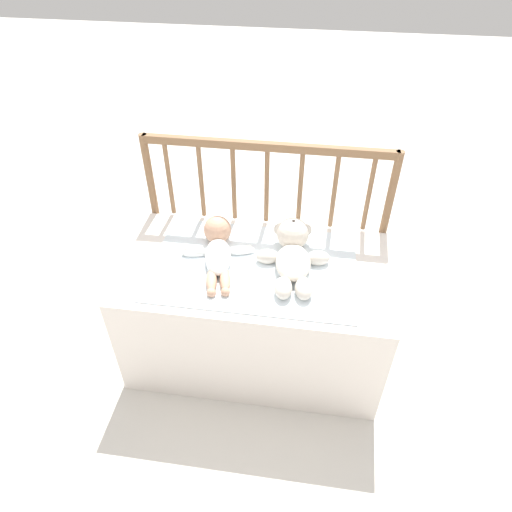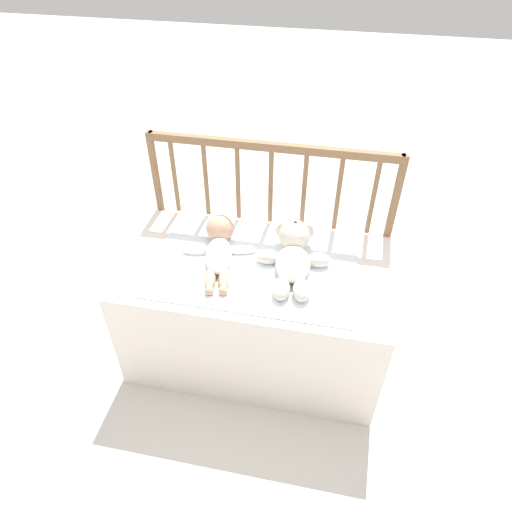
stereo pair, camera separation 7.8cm
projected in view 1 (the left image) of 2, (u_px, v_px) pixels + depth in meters
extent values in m
plane|color=silver|center=(256.00, 349.00, 2.30)|extent=(12.00, 12.00, 0.00)
cube|color=white|center=(256.00, 311.00, 2.12)|extent=(1.14, 0.63, 0.56)
cylinder|color=brown|center=(158.00, 223.00, 2.30)|extent=(0.04, 0.04, 0.96)
cylinder|color=brown|center=(380.00, 243.00, 2.18)|extent=(0.04, 0.04, 0.96)
cube|color=brown|center=(267.00, 146.00, 1.94)|extent=(1.10, 0.03, 0.04)
cylinder|color=brown|center=(169.00, 180.00, 2.12)|extent=(0.02, 0.02, 0.37)
cylinder|color=brown|center=(201.00, 182.00, 2.11)|extent=(0.02, 0.02, 0.37)
cylinder|color=brown|center=(234.00, 185.00, 2.09)|extent=(0.02, 0.02, 0.37)
cylinder|color=brown|center=(267.00, 187.00, 2.07)|extent=(0.02, 0.02, 0.37)
cylinder|color=brown|center=(300.00, 190.00, 2.06)|extent=(0.02, 0.02, 0.37)
cylinder|color=brown|center=(334.00, 192.00, 2.04)|extent=(0.02, 0.02, 0.37)
cylinder|color=brown|center=(369.00, 195.00, 2.02)|extent=(0.02, 0.02, 0.37)
cube|color=white|center=(254.00, 266.00, 1.93)|extent=(0.86, 0.55, 0.01)
ellipsoid|color=silver|center=(293.00, 263.00, 1.89)|extent=(0.17, 0.23, 0.08)
sphere|color=silver|center=(293.00, 234.00, 2.00)|extent=(0.14, 0.14, 0.14)
sphere|color=tan|center=(293.00, 227.00, 1.97)|extent=(0.06, 0.06, 0.06)
sphere|color=black|center=(294.00, 222.00, 1.95)|extent=(0.02, 0.02, 0.02)
sphere|color=silver|center=(280.00, 229.00, 2.01)|extent=(0.06, 0.06, 0.06)
sphere|color=silver|center=(306.00, 230.00, 2.01)|extent=(0.06, 0.06, 0.06)
ellipsoid|color=silver|center=(267.00, 257.00, 1.94)|extent=(0.10, 0.07, 0.06)
ellipsoid|color=silver|center=(318.00, 258.00, 1.93)|extent=(0.10, 0.07, 0.06)
ellipsoid|color=silver|center=(283.00, 288.00, 1.79)|extent=(0.08, 0.12, 0.07)
ellipsoid|color=silver|center=(304.00, 289.00, 1.79)|extent=(0.08, 0.12, 0.07)
ellipsoid|color=white|center=(218.00, 257.00, 1.93)|extent=(0.16, 0.25, 0.07)
sphere|color=tan|center=(217.00, 230.00, 2.03)|extent=(0.12, 0.12, 0.12)
ellipsoid|color=white|center=(196.00, 252.00, 1.98)|extent=(0.14, 0.07, 0.04)
ellipsoid|color=white|center=(240.00, 251.00, 1.99)|extent=(0.14, 0.07, 0.04)
sphere|color=tan|center=(187.00, 252.00, 1.98)|extent=(0.03, 0.03, 0.03)
sphere|color=tan|center=(249.00, 249.00, 1.99)|extent=(0.03, 0.03, 0.03)
ellipsoid|color=tan|center=(211.00, 281.00, 1.84)|extent=(0.07, 0.14, 0.04)
ellipsoid|color=tan|center=(225.00, 280.00, 1.84)|extent=(0.07, 0.14, 0.04)
sphere|color=tan|center=(211.00, 293.00, 1.79)|extent=(0.04, 0.04, 0.04)
sphere|color=tan|center=(225.00, 292.00, 1.79)|extent=(0.04, 0.04, 0.04)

